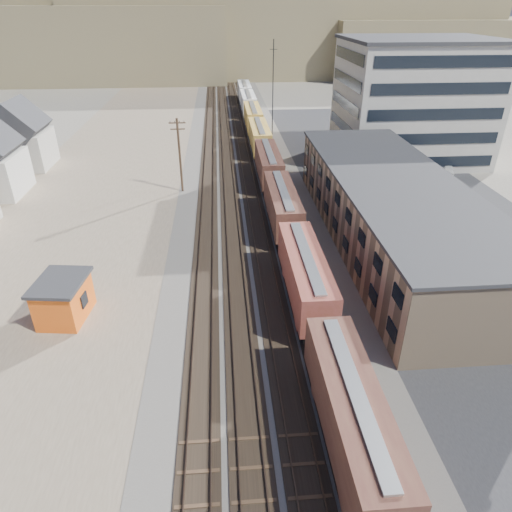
{
  "coord_description": "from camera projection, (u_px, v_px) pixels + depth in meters",
  "views": [
    {
      "loc": [
        -3.06,
        -18.58,
        23.23
      ],
      "look_at": [
        -0.19,
        17.36,
        3.0
      ],
      "focal_mm": 32.0,
      "sensor_mm": 36.0,
      "label": 1
    }
  ],
  "objects": [
    {
      "name": "ground",
      "position": [
        282.0,
        438.0,
        27.73
      ],
      "size": [
        300.0,
        300.0,
        0.0
      ],
      "primitive_type": "plane",
      "color": "#6B6356",
      "rests_on": "ground"
    },
    {
      "name": "ballast_bed",
      "position": [
        241.0,
        171.0,
        71.19
      ],
      "size": [
        18.0,
        200.0,
        0.06
      ],
      "primitive_type": "cube",
      "color": "#4C4742",
      "rests_on": "ground"
    },
    {
      "name": "dirt_yard",
      "position": [
        96.0,
        199.0,
        61.11
      ],
      "size": [
        24.0,
        180.0,
        0.03
      ],
      "primitive_type": "cube",
      "color": "#6D5D4B",
      "rests_on": "ground"
    },
    {
      "name": "asphalt_lot",
      "position": [
        414.0,
        204.0,
        59.67
      ],
      "size": [
        26.0,
        120.0,
        0.04
      ],
      "primitive_type": "cube",
      "color": "#232326",
      "rests_on": "ground"
    },
    {
      "name": "rail_tracks",
      "position": [
        237.0,
        170.0,
        71.11
      ],
      "size": [
        11.4,
        200.0,
        0.24
      ],
      "color": "black",
      "rests_on": "ground"
    },
    {
      "name": "freight_train",
      "position": [
        264.0,
        149.0,
        72.08
      ],
      "size": [
        3.0,
        119.74,
        4.46
      ],
      "color": "black",
      "rests_on": "ground"
    },
    {
      "name": "warehouse",
      "position": [
        392.0,
        210.0,
        48.72
      ],
      "size": [
        12.4,
        40.4,
        7.25
      ],
      "color": "tan",
      "rests_on": "ground"
    },
    {
      "name": "office_tower",
      "position": [
        412.0,
        101.0,
        72.91
      ],
      "size": [
        22.6,
        18.6,
        18.45
      ],
      "color": "#9E998E",
      "rests_on": "ground"
    },
    {
      "name": "utility_pole_north",
      "position": [
        180.0,
        154.0,
        61.06
      ],
      "size": [
        2.2,
        0.32,
        10.0
      ],
      "color": "#382619",
      "rests_on": "ground"
    },
    {
      "name": "radio_mast",
      "position": [
        273.0,
        98.0,
        75.85
      ],
      "size": [
        1.2,
        0.16,
        18.0
      ],
      "color": "black",
      "rests_on": "ground"
    },
    {
      "name": "hills_north",
      "position": [
        224.0,
        29.0,
        166.83
      ],
      "size": [
        265.0,
        80.0,
        32.0
      ],
      "color": "brown",
      "rests_on": "ground"
    },
    {
      "name": "maintenance_shed",
      "position": [
        63.0,
        299.0,
        37.43
      ],
      "size": [
        4.38,
        5.35,
        3.6
      ],
      "color": "#E65A15",
      "rests_on": "ground"
    },
    {
      "name": "parked_car_blue",
      "position": [
        427.0,
        175.0,
        67.33
      ],
      "size": [
        5.11,
        5.86,
        1.5
      ],
      "primitive_type": "imported",
      "rotation": [
        0.0,
        0.0,
        0.6
      ],
      "color": "navy",
      "rests_on": "ground"
    },
    {
      "name": "parked_car_far",
      "position": [
        448.0,
        170.0,
        69.52
      ],
      "size": [
        2.99,
        4.51,
        1.43
      ],
      "primitive_type": "imported",
      "rotation": [
        0.0,
        0.0,
        -0.34
      ],
      "color": "silver",
      "rests_on": "ground"
    }
  ]
}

